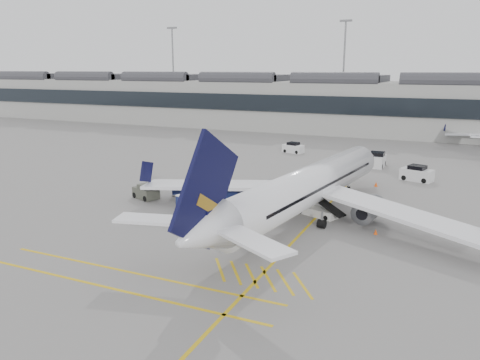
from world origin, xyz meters
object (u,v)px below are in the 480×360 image
at_px(baggage_cart_a, 281,194).
at_px(pushback_tug, 146,192).
at_px(belt_loader, 317,209).
at_px(ramp_agent_a, 267,195).
at_px(ramp_agent_b, 235,206).
at_px(airliner_main, 306,188).

relative_size(baggage_cart_a, pushback_tug, 0.62).
bearing_deg(belt_loader, ramp_agent_a, -172.66).
distance_m(baggage_cart_a, pushback_tug, 14.65).
bearing_deg(ramp_agent_b, airliner_main, 157.71).
height_order(belt_loader, baggage_cart_a, baggage_cart_a).
height_order(baggage_cart_a, ramp_agent_a, baggage_cart_a).
height_order(baggage_cart_a, pushback_tug, baggage_cart_a).
relative_size(airliner_main, ramp_agent_b, 20.02).
relative_size(airliner_main, ramp_agent_a, 18.85).
bearing_deg(airliner_main, baggage_cart_a, 144.23).
height_order(ramp_agent_a, pushback_tug, ramp_agent_a).
xyz_separation_m(ramp_agent_b, pushback_tug, (-11.32, 1.40, -0.24)).
bearing_deg(ramp_agent_a, airliner_main, -78.23).
bearing_deg(pushback_tug, baggage_cart_a, 36.65).
height_order(airliner_main, baggage_cart_a, airliner_main).
xyz_separation_m(belt_loader, ramp_agent_b, (-7.17, -3.27, 0.36)).
bearing_deg(baggage_cart_a, pushback_tug, -166.27).
relative_size(baggage_cart_a, ramp_agent_a, 1.01).
height_order(belt_loader, pushback_tug, belt_loader).
distance_m(belt_loader, baggage_cart_a, 4.89).
bearing_deg(baggage_cart_a, belt_loader, -27.42).
distance_m(airliner_main, baggage_cart_a, 5.44).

